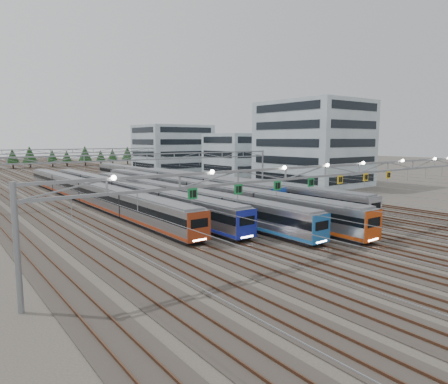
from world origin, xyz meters
TOP-DOWN VIEW (x-y plane):
  - ground at (0.00, 0.00)m, footprint 400.00×400.00m
  - track_bed at (0.00, 100.00)m, footprint 54.00×260.00m
  - train_a at (-11.25, 38.98)m, footprint 2.69×66.42m
  - train_b at (-6.75, 36.48)m, footprint 2.66×64.99m
  - train_c at (-2.25, 26.79)m, footprint 2.56×56.96m
  - train_d at (2.25, 27.93)m, footprint 2.79×64.48m
  - train_e at (6.75, 46.45)m, footprint 2.91×66.58m
  - train_f at (11.25, 31.04)m, footprint 2.67×59.62m
  - gantry_near at (-0.05, -0.12)m, footprint 56.36×0.61m
  - gantry_mid at (0.00, 40.00)m, footprint 56.36×0.36m
  - gantry_far at (0.00, 85.00)m, footprint 56.36×0.36m
  - depot_bldg_south at (39.70, 35.87)m, footprint 18.00×22.00m
  - depot_bldg_mid at (41.69, 66.49)m, footprint 14.00×16.00m
  - depot_bldg_north at (35.02, 92.45)m, footprint 22.00×18.00m
  - treeline at (-4.05, 132.96)m, footprint 87.50×5.60m

SIDE VIEW (x-z plane):
  - ground at x=0.00m, z-range 0.00..0.00m
  - track_bed at x=0.00m, z-range -1.22..4.20m
  - train_c at x=-2.25m, z-range 0.25..3.58m
  - train_b at x=-6.75m, z-range 0.25..3.71m
  - train_f at x=11.25m, z-range 0.25..3.73m
  - train_a at x=-11.25m, z-range 0.25..3.75m
  - train_d at x=2.25m, z-range 0.25..3.89m
  - train_e at x=6.75m, z-range 0.25..4.05m
  - treeline at x=-4.05m, z-range 0.72..7.74m
  - depot_bldg_mid at x=41.69m, z-range 0.00..12.09m
  - gantry_mid at x=0.00m, z-range 2.39..10.39m
  - gantry_far at x=0.00m, z-range 2.39..10.39m
  - gantry_near at x=-0.05m, z-range 3.05..11.13m
  - depot_bldg_north at x=35.02m, z-range 0.00..15.06m
  - depot_bldg_south at x=39.70m, z-range 0.00..18.96m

